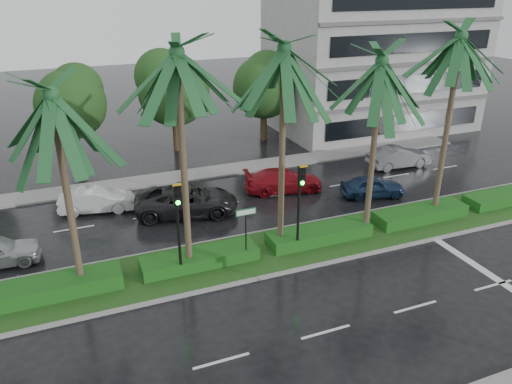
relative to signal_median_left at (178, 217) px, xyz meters
name	(u,v)px	position (x,y,z in m)	size (l,w,h in m)	color
ground	(271,265)	(4.00, -0.30, -3.00)	(120.00, 120.00, 0.00)	black
far_sidewalk	(198,174)	(4.00, 11.70, -2.94)	(40.00, 2.00, 0.12)	slate
median	(262,253)	(4.00, 0.70, -2.92)	(36.00, 4.00, 0.15)	gray
hedge	(262,246)	(4.00, 0.70, -2.55)	(35.20, 1.40, 0.60)	#184F16
lane_markings	(335,256)	(7.04, -0.73, -2.99)	(34.00, 13.06, 0.01)	silver
palm_row	(234,81)	(2.76, 0.72, 5.12)	(26.30, 4.20, 10.06)	#433526
signal_median_left	(178,217)	(0.00, 0.00, 0.00)	(0.34, 0.42, 4.36)	black
signal_median_right	(300,196)	(5.50, 0.00, 0.00)	(0.34, 0.42, 4.36)	black
street_sign	(246,222)	(3.00, 0.18, -0.87)	(0.95, 0.09, 2.60)	black
bg_trees	(190,86)	(5.23, 17.29, 1.67)	(33.13, 5.46, 7.88)	#352618
building	(373,55)	(21.00, 17.70, 3.00)	(16.00, 10.00, 12.00)	gray
car_white	(97,200)	(-2.62, 8.43, -2.34)	(4.01, 1.40, 1.32)	silver
car_darkgrey	(187,201)	(1.88, 6.27, -2.23)	(5.53, 2.55, 1.54)	black
car_red	(283,180)	(8.07, 7.18, -2.32)	(4.70, 1.91, 1.37)	maroon
car_blue	(372,186)	(12.57, 4.52, -2.37)	(3.69, 1.49, 1.26)	#192C4B
car_grey	(399,157)	(17.07, 8.02, -2.28)	(4.35, 1.52, 1.43)	#555759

